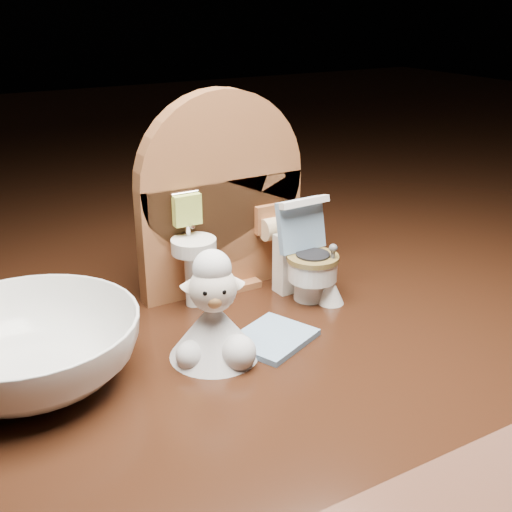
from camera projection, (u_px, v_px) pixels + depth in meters
The scene contains 6 objects.
backdrop_panel at pixel (221, 205), 0.47m from camera, with size 0.13×0.05×0.15m.
toy_toilet at pixel (305, 261), 0.47m from camera, with size 0.04×0.05×0.08m.
bath_mat at pixel (272, 338), 0.42m from camera, with size 0.05×0.04×0.00m, color #779ABC.
toilet_brush at pixel (331, 288), 0.47m from camera, with size 0.02×0.02×0.05m.
plush_lamb at pixel (214, 321), 0.39m from camera, with size 0.06×0.06×0.07m.
ceramic_bowl at pixel (30, 350), 0.37m from camera, with size 0.13×0.13×0.04m, color white.
Camera 1 is at (-0.20, -0.34, 0.21)m, focal length 45.00 mm.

